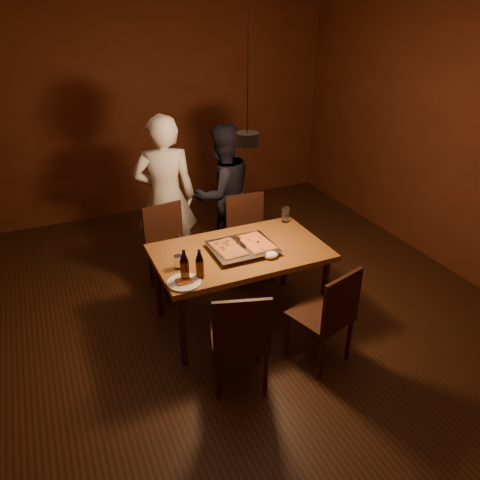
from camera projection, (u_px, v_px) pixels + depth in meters
name	position (u px, v px, depth m)	size (l,w,h in m)	color
room_shell	(247.00, 182.00, 3.77)	(6.00, 6.00, 6.00)	#3A1C0F
dining_table	(240.00, 257.00, 4.14)	(1.50, 0.90, 0.75)	#975926
chair_far_left	(168.00, 241.00, 4.73)	(0.48, 0.48, 0.49)	#38190F
chair_far_right	(248.00, 229.00, 4.97)	(0.45, 0.45, 0.49)	#38190F
chair_near_left	(240.00, 333.00, 3.43)	(0.52, 0.52, 0.49)	#38190F
chair_near_right	(329.00, 310.00, 3.68)	(0.52, 0.52, 0.49)	#38190F
pizza_tray	(242.00, 248.00, 4.08)	(0.55, 0.45, 0.05)	silver
pizza_meat	(228.00, 248.00, 4.01)	(0.22, 0.35, 0.02)	maroon
pizza_cheese	(256.00, 242.00, 4.11)	(0.23, 0.37, 0.02)	gold
spatula	(242.00, 244.00, 4.07)	(0.09, 0.24, 0.04)	silver
beer_bottle_a	(184.00, 266.00, 3.60)	(0.07, 0.07, 0.27)	black
beer_bottle_b	(200.00, 264.00, 3.65)	(0.07, 0.07, 0.25)	black
water_glass_left	(178.00, 262.00, 3.80)	(0.07, 0.07, 0.11)	silver
water_glass_right	(286.00, 215.00, 4.59)	(0.07, 0.07, 0.15)	silver
plate_slice	(184.00, 282.00, 3.62)	(0.27, 0.27, 0.03)	white
napkin	(271.00, 255.00, 3.97)	(0.13, 0.10, 0.05)	white
diner_white	(166.00, 198.00, 4.87)	(0.63, 0.42, 1.74)	silver
diner_dark	(222.00, 193.00, 5.23)	(0.75, 0.59, 1.55)	black
pendant_lamp	(247.00, 138.00, 3.60)	(0.18, 0.18, 1.10)	black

